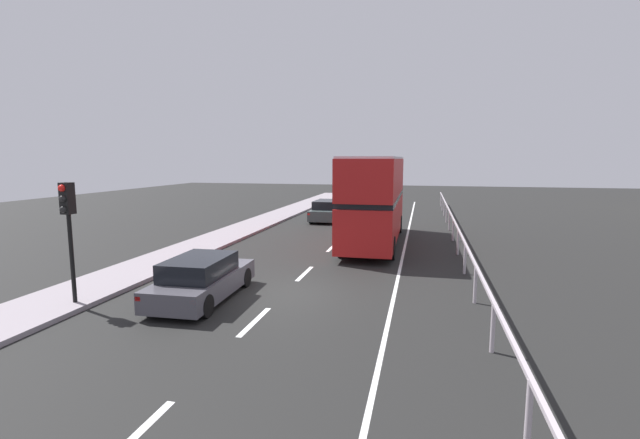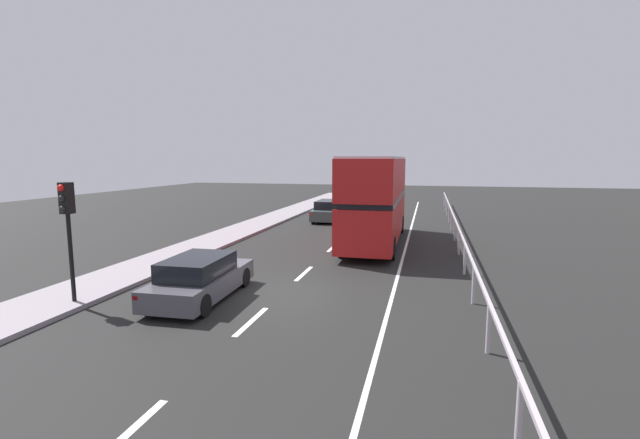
# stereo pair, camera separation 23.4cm
# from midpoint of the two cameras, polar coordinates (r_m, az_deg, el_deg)

# --- Properties ---
(ground_plane) EXTENTS (73.43, 120.00, 0.10)m
(ground_plane) POSITION_cam_midpoint_polar(r_m,az_deg,el_deg) (14.64, -4.25, -9.48)
(ground_plane) COLOR black
(near_sidewalk_kerb) EXTENTS (2.49, 80.00, 0.14)m
(near_sidewalk_kerb) POSITION_cam_midpoint_polar(r_m,az_deg,el_deg) (17.56, -24.35, -6.83)
(near_sidewalk_kerb) COLOR gray
(near_sidewalk_kerb) RESTS_ON ground
(lane_paint_markings) EXTENTS (3.61, 46.00, 0.01)m
(lane_paint_markings) POSITION_cam_midpoint_polar(r_m,az_deg,el_deg) (22.28, 8.05, -3.38)
(lane_paint_markings) COLOR silver
(lane_paint_markings) RESTS_ON ground
(bridge_side_railing) EXTENTS (0.10, 42.00, 1.17)m
(bridge_side_railing) POSITION_cam_midpoint_polar(r_m,az_deg,el_deg) (22.58, 17.49, -1.09)
(bridge_side_railing) COLOR #B9ACB5
(bridge_side_railing) RESTS_ON ground
(double_decker_bus_red) EXTENTS (2.55, 10.18, 4.40)m
(double_decker_bus_red) POSITION_cam_midpoint_polar(r_m,az_deg,el_deg) (22.60, 7.50, 2.80)
(double_decker_bus_red) COLOR #B31918
(double_decker_bus_red) RESTS_ON ground
(hatchback_car_near) EXTENTS (1.93, 4.45, 1.35)m
(hatchback_car_near) POSITION_cam_midpoint_polar(r_m,az_deg,el_deg) (14.19, -14.70, -7.34)
(hatchback_car_near) COLOR #4B4951
(hatchback_car_near) RESTS_ON ground
(traffic_signal_pole) EXTENTS (0.30, 0.42, 3.50)m
(traffic_signal_pole) POSITION_cam_midpoint_polar(r_m,az_deg,el_deg) (14.55, -29.38, 0.76)
(traffic_signal_pole) COLOR black
(traffic_signal_pole) RESTS_ON near_sidewalk_kerb
(sedan_car_ahead) EXTENTS (1.79, 4.60, 1.44)m
(sedan_car_ahead) POSITION_cam_midpoint_polar(r_m,az_deg,el_deg) (30.98, 1.43, 1.12)
(sedan_car_ahead) COLOR #425050
(sedan_car_ahead) RESTS_ON ground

